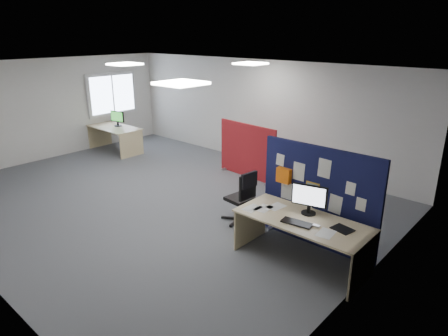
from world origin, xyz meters
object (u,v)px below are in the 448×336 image
Objects in this scene: navy_divider at (317,197)px; red_divider at (247,151)px; office_chair at (244,194)px; second_desk at (116,133)px; main_desk at (303,228)px; monitor_main at (309,198)px; monitor_second at (117,118)px.

navy_divider is 1.18× the size of red_divider.
second_desk is at bearing 175.30° from office_chair.
office_chair is at bearing 164.55° from main_desk.
monitor_main is at bearing -32.21° from red_divider.
red_divider is 4.33m from second_desk.
monitor_main reaches higher than monitor_second.
office_chair is at bearing -172.70° from navy_divider.
monitor_main is at bearing -10.90° from second_desk.
second_desk is (-7.14, 0.98, -0.29)m from navy_divider.
red_divider is at bearing 133.82° from office_chair.
red_divider is (-3.01, 2.41, 0.07)m from main_desk.
main_desk is at bearing -78.60° from navy_divider.
main_desk is (0.12, -0.59, -0.28)m from navy_divider.
red_divider reaches higher than monitor_main.
red_divider is 4.33m from monitor_second.
main_desk is at bearing -34.02° from red_divider.
monitor_main reaches higher than office_chair.
office_chair is (-1.50, 0.41, -0.00)m from main_desk.
red_divider is 3.60× the size of monitor_second.
monitor_second is (-7.15, 1.09, 0.12)m from navy_divider.
navy_divider is at bearing -27.53° from red_divider.
monitor_second is at bearing 174.29° from office_chair.
navy_divider reaches higher than monitor_second.
main_desk and second_desk have the same top height.
second_desk is (-7.23, 1.39, -0.43)m from monitor_main.
main_desk is at bearing -12.20° from second_desk.
navy_divider is 2.04× the size of office_chair.
main_desk is 7.43m from second_desk.
second_desk is at bearing 167.80° from main_desk.
second_desk is 3.49× the size of monitor_second.
main_desk is 0.46m from monitor_main.
navy_divider is 4.24× the size of monitor_second.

